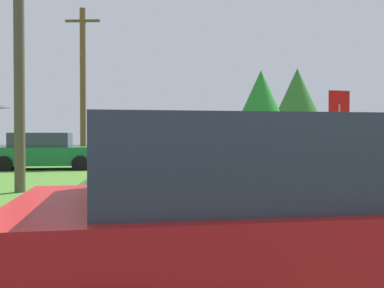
{
  "coord_description": "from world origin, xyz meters",
  "views": [
    {
      "loc": [
        -1.75,
        -15.09,
        1.48
      ],
      "look_at": [
        0.2,
        2.53,
        1.16
      ],
      "focal_mm": 40.32,
      "sensor_mm": 36.0,
      "label": 1
    }
  ],
  "objects": [
    {
      "name": "utility_pole_near",
      "position": [
        -4.84,
        -3.94,
        4.66
      ],
      "size": [
        1.79,
        0.46,
        9.02
      ],
      "color": "#4D4631",
      "rests_on": "ground"
    },
    {
      "name": "ground_plane",
      "position": [
        0.0,
        0.0,
        0.0
      ],
      "size": [
        120.0,
        120.0,
        0.0
      ],
      "primitive_type": "plane",
      "color": "#303030"
    },
    {
      "name": "utility_pole_mid",
      "position": [
        -4.92,
        7.79,
        4.17
      ],
      "size": [
        1.8,
        0.38,
        8.1
      ],
      "color": "brown",
      "rests_on": "ground"
    },
    {
      "name": "pine_tree_center",
      "position": [
        10.74,
        19.19,
        4.46
      ],
      "size": [
        4.73,
        4.73,
        7.07
      ],
      "color": "brown",
      "rests_on": "ground"
    },
    {
      "name": "oak_tree_left",
      "position": [
        6.01,
        13.12,
        4.22
      ],
      "size": [
        3.0,
        3.0,
        5.9
      ],
      "color": "brown",
      "rests_on": "ground"
    },
    {
      "name": "lane_stripe_center",
      "position": [
        0.0,
        -8.0,
        0.01
      ],
      "size": [
        0.2,
        14.0,
        0.01
      ],
      "primitive_type": "cube",
      "color": "yellow",
      "rests_on": "ground"
    },
    {
      "name": "car_behind_on_main_road",
      "position": [
        -0.61,
        -11.84,
        0.81
      ],
      "size": [
        4.49,
        2.4,
        1.62
      ],
      "rotation": [
        0.0,
        0.0,
        0.06
      ],
      "color": "red",
      "rests_on": "ground"
    },
    {
      "name": "parked_car_near_building",
      "position": [
        -5.94,
        3.75,
        0.8
      ],
      "size": [
        4.43,
        2.05,
        1.62
      ],
      "rotation": [
        0.0,
        0.0,
        0.03
      ],
      "color": "#196B33",
      "rests_on": "ground"
    },
    {
      "name": "stop_sign",
      "position": [
        4.42,
        -1.97,
        2.06
      ],
      "size": [
        0.74,
        0.14,
        2.93
      ],
      "rotation": [
        0.0,
        0.0,
        3.29
      ],
      "color": "#9EA0A8",
      "rests_on": "ground"
    }
  ]
}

